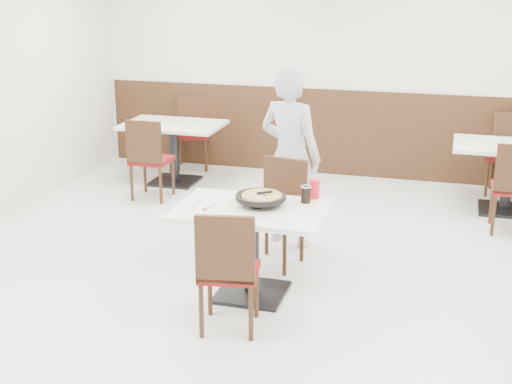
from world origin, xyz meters
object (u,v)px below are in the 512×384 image
(side_plate, at_px, (200,205))
(bg_chair_left_near, at_px, (152,158))
(pizza, at_px, (262,198))
(bg_table_left, at_px, (174,153))
(chair_near, at_px, (229,269))
(cola_glass, at_px, (306,195))
(bg_chair_left_far, at_px, (193,133))
(bg_chair_right_far, at_px, (507,156))
(chair_far, at_px, (276,215))
(red_cup, at_px, (314,189))
(pizza_pan, at_px, (261,200))
(main_table, at_px, (252,252))
(bg_table_right, at_px, (508,178))
(diner_person, at_px, (290,157))

(side_plate, xyz_separation_m, bg_chair_left_near, (-1.41, 2.22, -0.28))
(pizza, height_order, bg_table_left, pizza)
(chair_near, relative_size, cola_glass, 7.31)
(cola_glass, bearing_deg, pizza, -153.25)
(bg_chair_left_far, bearing_deg, bg_chair_right_far, 162.21)
(bg_chair_left_near, bearing_deg, chair_near, -55.93)
(chair_far, relative_size, bg_chair_right_far, 1.00)
(cola_glass, distance_m, bg_chair_right_far, 3.61)
(chair_near, relative_size, bg_table_left, 0.79)
(chair_near, xyz_separation_m, bg_chair_left_far, (-1.82, 4.08, 0.00))
(red_cup, relative_size, bg_table_left, 0.13)
(chair_far, distance_m, pizza_pan, 0.65)
(main_table, distance_m, pizza, 0.45)
(bg_chair_left_near, bearing_deg, bg_chair_left_far, 90.51)
(side_plate, relative_size, bg_chair_left_far, 0.20)
(bg_chair_right_far, bearing_deg, bg_table_right, 98.21)
(pizza, bearing_deg, diner_person, 91.48)
(bg_table_left, xyz_separation_m, bg_chair_left_near, (-0.01, -0.65, 0.10))
(chair_far, bearing_deg, pizza, 104.94)
(chair_near, xyz_separation_m, diner_person, (0.03, 1.79, 0.39))
(pizza_pan, relative_size, pizza, 1.12)
(chair_near, bearing_deg, cola_glass, 55.67)
(main_table, bearing_deg, chair_far, 87.19)
(pizza_pan, bearing_deg, bg_table_right, 52.65)
(chair_near, distance_m, side_plate, 0.72)
(pizza, distance_m, bg_table_left, 3.33)
(chair_near, distance_m, chair_far, 1.24)
(side_plate, height_order, bg_table_right, side_plate)
(chair_far, relative_size, bg_table_left, 0.79)
(red_cup, bearing_deg, chair_far, 145.89)
(main_table, height_order, cola_glass, cola_glass)
(main_table, bearing_deg, pizza_pan, 58.66)
(cola_glass, xyz_separation_m, red_cup, (0.04, 0.13, 0.02))
(side_plate, relative_size, bg_table_right, 0.16)
(red_cup, bearing_deg, main_table, -138.09)
(bg_chair_left_far, xyz_separation_m, bg_table_right, (3.93, -0.72, -0.10))
(chair_near, bearing_deg, red_cup, 56.51)
(bg_chair_left_near, bearing_deg, bg_table_right, 9.37)
(bg_chair_right_far, bearing_deg, cola_glass, 70.96)
(bg_chair_right_far, bearing_deg, pizza, 67.93)
(diner_person, relative_size, bg_chair_left_far, 1.83)
(chair_near, height_order, bg_table_left, chair_near)
(chair_near, distance_m, bg_chair_left_near, 3.29)
(bg_table_left, height_order, bg_chair_right_far, bg_chair_right_far)
(chair_near, distance_m, bg_table_left, 3.85)
(chair_far, xyz_separation_m, pizza, (0.03, -0.56, 0.34))
(diner_person, xyz_separation_m, bg_chair_left_near, (-1.85, 0.95, -0.39))
(side_plate, bearing_deg, red_cup, 28.09)
(main_table, relative_size, chair_far, 1.26)
(main_table, relative_size, chair_near, 1.26)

